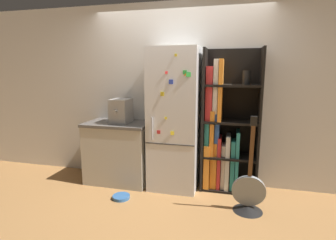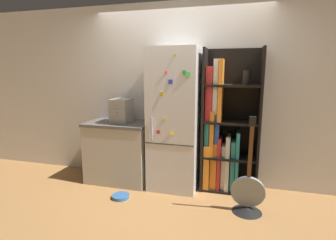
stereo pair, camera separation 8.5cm
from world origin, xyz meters
name	(u,v)px [view 1 (the left image)]	position (x,y,z in m)	size (l,w,h in m)	color
ground_plane	(171,191)	(0.00, 0.00, 0.00)	(16.00, 16.00, 0.00)	#A87542
wall_back	(179,94)	(0.00, 0.47, 1.30)	(8.00, 0.05, 2.60)	silver
refrigerator	(174,120)	(0.00, 0.17, 0.97)	(0.66, 0.58, 1.95)	silver
bookshelf	(223,132)	(0.67, 0.29, 0.82)	(0.75, 0.38, 1.94)	black
kitchen_counter	(119,152)	(-0.84, 0.16, 0.45)	(0.94, 0.59, 0.90)	#BCB7A8
espresso_machine	(121,111)	(-0.79, 0.16, 1.07)	(0.26, 0.38, 0.35)	#A5A39E
guitar	(248,198)	(1.00, -0.29, 0.17)	(0.39, 0.35, 1.17)	black
pet_bowl	(121,197)	(-0.59, -0.37, 0.02)	(0.23, 0.23, 0.04)	#3366A5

